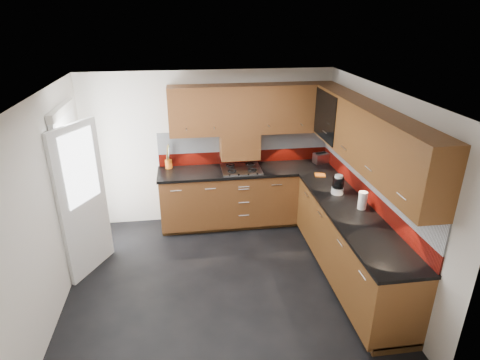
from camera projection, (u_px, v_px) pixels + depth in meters
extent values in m
cube|color=black|center=(223.00, 283.00, 5.11)|extent=(4.00, 3.80, 0.02)
cube|color=white|center=(219.00, 89.00, 4.15)|extent=(4.00, 3.80, 0.10)
cube|color=silver|center=(210.00, 147.00, 6.31)|extent=(4.00, 0.08, 2.64)
cube|color=silver|center=(246.00, 304.00, 2.96)|extent=(4.00, 0.08, 2.64)
cube|color=silver|center=(45.00, 208.00, 4.38)|extent=(0.08, 3.80, 2.64)
cube|color=silver|center=(379.00, 188.00, 4.89)|extent=(0.08, 3.80, 2.64)
cube|color=#562C13|center=(247.00, 196.00, 6.36)|extent=(2.70, 0.60, 0.95)
cube|color=brown|center=(350.00, 245.00, 5.04)|extent=(0.60, 2.60, 0.95)
cube|color=#452B13|center=(247.00, 219.00, 6.55)|extent=(2.70, 0.54, 0.10)
cube|color=#452B13|center=(348.00, 273.00, 5.21)|extent=(0.54, 2.60, 0.10)
cube|color=black|center=(247.00, 170.00, 6.17)|extent=(2.72, 0.62, 0.04)
cube|color=black|center=(353.00, 215.00, 4.84)|extent=(0.62, 2.60, 0.04)
cube|color=maroon|center=(245.00, 156.00, 6.40)|extent=(2.70, 0.02, 0.20)
cube|color=silver|center=(245.00, 140.00, 6.29)|extent=(2.70, 0.02, 0.34)
cube|color=maroon|center=(367.00, 193.00, 5.13)|extent=(0.02, 3.20, 0.20)
cube|color=silver|center=(369.00, 174.00, 5.02)|extent=(0.02, 3.20, 0.34)
cube|color=#562C13|center=(253.00, 109.00, 5.96)|extent=(2.50, 0.33, 0.72)
cube|color=brown|center=(369.00, 137.00, 4.64)|extent=(0.33, 2.87, 0.72)
cube|color=silver|center=(245.00, 126.00, 5.86)|extent=(1.80, 0.01, 0.16)
cube|color=silver|center=(353.00, 156.00, 4.67)|extent=(0.01, 2.00, 0.16)
cube|color=#562C13|center=(240.00, 145.00, 6.15)|extent=(0.60, 0.33, 0.40)
cube|color=black|center=(325.00, 116.00, 5.56)|extent=(0.01, 0.80, 0.66)
cube|color=#FFD18C|center=(346.00, 115.00, 5.60)|extent=(0.01, 0.76, 0.64)
cube|color=black|center=(337.00, 114.00, 5.58)|extent=(0.29, 0.76, 0.01)
cylinder|color=black|center=(344.00, 111.00, 5.31)|extent=(0.07, 0.07, 0.16)
cylinder|color=black|center=(340.00, 109.00, 5.45)|extent=(0.07, 0.07, 0.16)
cylinder|color=white|center=(336.00, 106.00, 5.58)|extent=(0.07, 0.07, 0.16)
cylinder|color=black|center=(332.00, 104.00, 5.72)|extent=(0.07, 0.07, 0.16)
cube|color=white|center=(74.00, 189.00, 5.29)|extent=(0.06, 0.95, 2.04)
cube|color=white|center=(83.00, 201.00, 5.00)|extent=(0.42, 0.73, 1.98)
cube|color=white|center=(80.00, 168.00, 4.82)|extent=(0.28, 0.50, 0.90)
cube|color=silver|center=(241.00, 169.00, 6.14)|extent=(0.60, 0.52, 0.02)
torus|color=black|center=(232.00, 171.00, 6.00)|extent=(0.13, 0.13, 0.02)
torus|color=black|center=(253.00, 170.00, 6.04)|extent=(0.13, 0.13, 0.02)
torus|color=black|center=(230.00, 165.00, 6.22)|extent=(0.13, 0.13, 0.02)
torus|color=black|center=(250.00, 164.00, 6.27)|extent=(0.13, 0.13, 0.02)
cube|color=black|center=(244.00, 175.00, 5.91)|extent=(0.46, 0.04, 0.02)
cylinder|color=#CE6213|center=(169.00, 164.00, 6.18)|extent=(0.11, 0.11, 0.13)
cylinder|color=olive|center=(168.00, 153.00, 6.13)|extent=(0.05, 0.01, 0.27)
cylinder|color=olive|center=(168.00, 154.00, 6.13)|extent=(0.05, 0.03, 0.25)
cylinder|color=olive|center=(167.00, 153.00, 6.13)|extent=(0.05, 0.03, 0.29)
cylinder|color=olive|center=(169.00, 155.00, 6.13)|extent=(0.04, 0.04, 0.23)
cylinder|color=olive|center=(167.00, 154.00, 6.12)|extent=(0.04, 0.05, 0.26)
cube|color=silver|center=(321.00, 158.00, 6.38)|extent=(0.26, 0.20, 0.16)
cube|color=black|center=(321.00, 153.00, 6.35)|extent=(0.18, 0.07, 0.01)
cube|color=black|center=(320.00, 152.00, 6.38)|extent=(0.18, 0.07, 0.01)
cylinder|color=white|center=(337.00, 190.00, 5.33)|extent=(0.16, 0.16, 0.09)
cylinder|color=black|center=(338.00, 183.00, 5.29)|extent=(0.15, 0.15, 0.14)
cylinder|color=white|center=(339.00, 176.00, 5.25)|extent=(0.11, 0.11, 0.04)
cylinder|color=white|center=(363.00, 200.00, 4.90)|extent=(0.12, 0.12, 0.22)
cube|color=orange|center=(320.00, 175.00, 5.92)|extent=(0.18, 0.17, 0.02)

